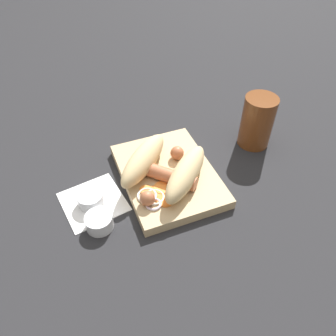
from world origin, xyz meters
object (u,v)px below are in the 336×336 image
at_px(condiment_cup_near, 91,200).
at_px(drink_glass, 257,122).
at_px(food_tray, 168,175).
at_px(sausage, 163,174).
at_px(bread_roll, 164,166).
at_px(condiment_cup_far, 99,222).

distance_m(condiment_cup_near, drink_glass, 0.41).
height_order(food_tray, condiment_cup_near, condiment_cup_near).
bearing_deg(sausage, drink_glass, -77.32).
bearing_deg(condiment_cup_near, food_tray, -86.85).
relative_size(food_tray, drink_glass, 2.01).
bearing_deg(bread_roll, condiment_cup_near, 89.85).
height_order(food_tray, sausage, sausage).
relative_size(sausage, condiment_cup_far, 2.53).
bearing_deg(food_tray, condiment_cup_far, 112.85).
height_order(condiment_cup_near, drink_glass, drink_glass).
distance_m(food_tray, condiment_cup_far, 0.18).
height_order(bread_roll, condiment_cup_near, bread_roll).
bearing_deg(condiment_cup_far, bread_roll, -68.60).
distance_m(sausage, condiment_cup_far, 0.16).
bearing_deg(condiment_cup_far, food_tray, -67.15).
distance_m(sausage, condiment_cup_near, 0.15).
xyz_separation_m(condiment_cup_far, drink_glass, (0.11, -0.40, 0.05)).
height_order(condiment_cup_near, condiment_cup_far, same).
bearing_deg(condiment_cup_far, drink_glass, -74.78).
distance_m(food_tray, drink_glass, 0.24).
bearing_deg(food_tray, bread_roll, 128.37).
distance_m(condiment_cup_near, condiment_cup_far, 0.06).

